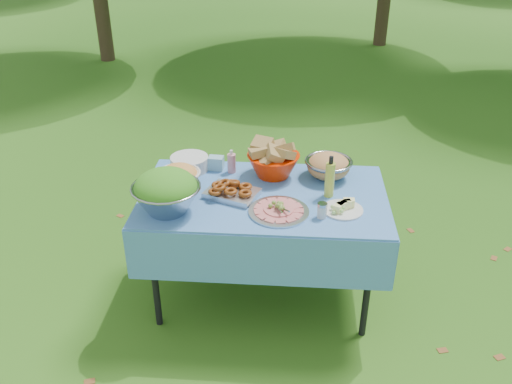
% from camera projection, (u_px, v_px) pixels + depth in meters
% --- Properties ---
extents(ground, '(80.00, 80.00, 0.00)m').
position_uv_depth(ground, '(263.00, 294.00, 3.59)').
color(ground, '#10370A').
rests_on(ground, ground).
extents(picnic_table, '(1.46, 0.86, 0.76)m').
position_uv_depth(picnic_table, '(263.00, 247.00, 3.40)').
color(picnic_table, '#84CCFF').
rests_on(picnic_table, ground).
extents(salad_bowl, '(0.44, 0.44, 0.25)m').
position_uv_depth(salad_bowl, '(166.00, 191.00, 2.99)').
color(salad_bowl, '#999BA1').
rests_on(salad_bowl, picnic_table).
extents(pasta_bowl_white, '(0.34, 0.34, 0.14)m').
position_uv_depth(pasta_bowl_white, '(179.00, 176.00, 3.27)').
color(pasta_bowl_white, silver).
rests_on(pasta_bowl_white, picnic_table).
extents(plate_stack, '(0.30, 0.30, 0.09)m').
position_uv_depth(plate_stack, '(189.00, 163.00, 3.49)').
color(plate_stack, silver).
rests_on(plate_stack, picnic_table).
extents(wipes_box, '(0.10, 0.08, 0.09)m').
position_uv_depth(wipes_box, '(216.00, 163.00, 3.49)').
color(wipes_box, '#82B6C6').
rests_on(wipes_box, picnic_table).
extents(sanitizer_bottle, '(0.06, 0.06, 0.15)m').
position_uv_depth(sanitizer_bottle, '(232.00, 161.00, 3.44)').
color(sanitizer_bottle, '#CE848F').
rests_on(sanitizer_bottle, picnic_table).
extents(bread_bowl, '(0.34, 0.34, 0.22)m').
position_uv_depth(bread_bowl, '(273.00, 160.00, 3.38)').
color(bread_bowl, red).
rests_on(bread_bowl, picnic_table).
extents(pasta_bowl_steel, '(0.30, 0.30, 0.16)m').
position_uv_depth(pasta_bowl_steel, '(328.00, 166.00, 3.38)').
color(pasta_bowl_steel, '#999BA1').
rests_on(pasta_bowl_steel, picnic_table).
extents(fried_tray, '(0.35, 0.30, 0.07)m').
position_uv_depth(fried_tray, '(232.00, 191.00, 3.19)').
color(fried_tray, silver).
rests_on(fried_tray, picnic_table).
extents(charcuterie_platter, '(0.41, 0.41, 0.08)m').
position_uv_depth(charcuterie_platter, '(279.00, 206.00, 3.02)').
color(charcuterie_platter, silver).
rests_on(charcuterie_platter, picnic_table).
extents(oil_bottle, '(0.07, 0.07, 0.26)m').
position_uv_depth(oil_bottle, '(330.00, 177.00, 3.14)').
color(oil_bottle, '#ACBB38').
rests_on(oil_bottle, picnic_table).
extents(cheese_plate, '(0.27, 0.27, 0.06)m').
position_uv_depth(cheese_plate, '(343.00, 206.00, 3.04)').
color(cheese_plate, silver).
rests_on(cheese_plate, picnic_table).
extents(shaker, '(0.06, 0.06, 0.09)m').
position_uv_depth(shaker, '(322.00, 210.00, 2.97)').
color(shaker, silver).
rests_on(shaker, picnic_table).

